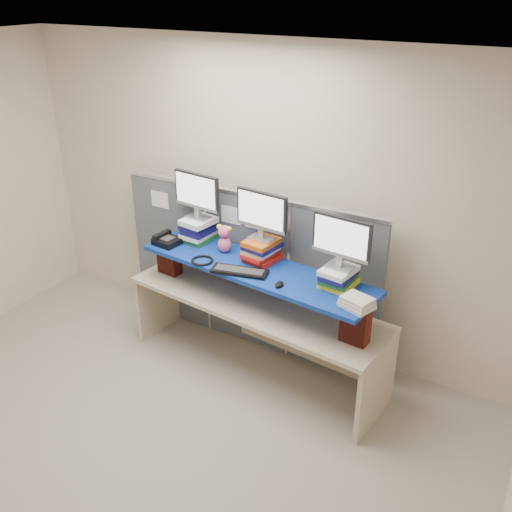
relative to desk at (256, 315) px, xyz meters
The scene contains 18 objects.
room 1.66m from the desk, 102.09° to the right, with size 5.00×4.00×2.80m.
cubicle_partition 0.52m from the desk, 128.91° to the left, with size 2.60×0.06×1.53m.
desk is the anchor object (origin of this frame).
brick_pier_left 1.00m from the desk, behind, with size 0.21×0.12×0.29m, color maroon.
brick_pier_right 1.00m from the desk, ahead, with size 0.21×0.12×0.29m, color maroon.
blue_board 0.45m from the desk, 90.00° to the left, with size 2.11×0.53×0.04m, color #0B1995.
book_stack_left 0.95m from the desk, 164.18° to the left, with size 0.29×0.33×0.22m.
book_stack_center 0.59m from the desk, 97.42° to the left, with size 0.30×0.33×0.20m.
book_stack_right 0.91m from the desk, ahead, with size 0.27×0.32×0.16m.
monitor_left 1.19m from the desk, 164.22° to the left, with size 0.48×0.16×0.42m.
monitor_center 0.92m from the desk, 96.90° to the left, with size 0.48×0.16×0.42m.
monitor_right 1.13m from the desk, ahead, with size 0.48×0.16×0.42m.
keyboard 0.52m from the desk, 112.80° to the right, with size 0.49×0.25×0.03m.
mouse 0.62m from the desk, 31.95° to the right, with size 0.06×0.10×0.03m, color black.
desk_phone 1.06m from the desk, behind, with size 0.24×0.22×0.09m.
headset 0.67m from the desk, 162.71° to the right, with size 0.19×0.19×0.02m, color black.
plush_toy 0.72m from the desk, 163.00° to the left, with size 0.15×0.11×0.25m.
binder_stack 1.10m from the desk, 11.82° to the right, with size 0.27×0.25×0.08m.
Camera 1 is at (2.37, -2.27, 3.22)m, focal length 40.00 mm.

